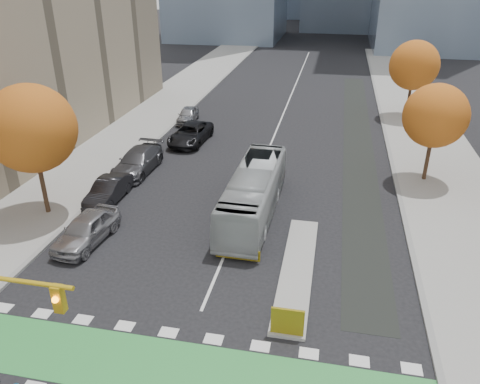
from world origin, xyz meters
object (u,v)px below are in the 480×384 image
at_px(tree_west, 31,129).
at_px(tree_east_far, 414,65).
at_px(parked_car_c, 138,161).
at_px(parked_car_d, 191,134).
at_px(bus, 254,193).
at_px(hazard_board, 287,322).
at_px(parked_car_b, 108,191).
at_px(tree_east_near, 436,116).
at_px(parked_car_a, 86,229).
at_px(parked_car_e, 188,115).

distance_m(tree_west, tree_east_far, 35.73).
xyz_separation_m(parked_car_c, parked_car_d, (2.02, 6.94, -0.03)).
distance_m(tree_east_far, bus, 26.56).
bearing_deg(hazard_board, parked_car_b, 141.90).
bearing_deg(bus, tree_east_far, 64.44).
height_order(tree_west, parked_car_c, tree_west).
height_order(tree_east_near, bus, tree_east_near).
bearing_deg(hazard_board, tree_east_far, 75.88).
distance_m(parked_car_a, parked_car_b, 5.12).
relative_size(tree_west, parked_car_d, 1.40).
relative_size(tree_west, parked_car_b, 1.80).
bearing_deg(tree_east_far, parked_car_b, -132.32).
bearing_deg(tree_west, parked_car_d, 70.72).
distance_m(parked_car_c, parked_car_d, 7.23).
bearing_deg(parked_car_c, parked_car_b, -88.42).
xyz_separation_m(parked_car_a, parked_car_d, (0.92, 16.94, -0.02)).
height_order(hazard_board, tree_east_far, tree_east_far).
distance_m(tree_east_near, parked_car_a, 23.90).
bearing_deg(parked_car_a, tree_east_near, 37.53).
bearing_deg(parked_car_a, parked_car_c, 101.44).
bearing_deg(parked_car_b, parked_car_e, 90.17).
height_order(hazard_board, bus, bus).
distance_m(tree_east_far, parked_car_b, 32.24).
relative_size(tree_east_far, parked_car_e, 1.80).
bearing_deg(tree_west, bus, 11.03).
relative_size(hazard_board, tree_east_near, 0.20).
height_order(tree_west, parked_car_a, tree_west).
xyz_separation_m(bus, parked_car_c, (-9.74, 4.91, -0.67)).
bearing_deg(tree_east_near, tree_west, -157.38).
relative_size(bus, parked_car_c, 1.86).
relative_size(tree_west, parked_car_c, 1.41).
bearing_deg(parked_car_b, parked_car_a, -77.43).
distance_m(tree_west, tree_east_near, 26.01).
bearing_deg(parked_car_d, tree_west, -106.24).
distance_m(tree_east_near, tree_east_far, 16.01).
xyz_separation_m(parked_car_a, parked_car_b, (-1.10, 5.00, -0.09)).
relative_size(tree_east_near, parked_car_d, 1.20).
bearing_deg(parked_car_d, parked_car_a, -90.05).
bearing_deg(parked_car_b, parked_car_c, 90.17).
bearing_deg(parked_car_c, parked_car_e, 91.58).
bearing_deg(parked_car_e, tree_east_far, 10.48).
distance_m(hazard_board, tree_east_far, 35.13).
bearing_deg(parked_car_c, parked_car_d, 75.40).
height_order(parked_car_c, parked_car_d, parked_car_c).
bearing_deg(tree_west, parked_car_e, 81.47).
bearing_deg(tree_west, parked_car_a, -32.47).
bearing_deg(parked_car_e, tree_west, -103.64).
xyz_separation_m(parked_car_c, parked_car_e, (0.00, 12.61, -0.13)).
relative_size(tree_east_far, parked_car_c, 1.31).
bearing_deg(bus, tree_east_near, 34.73).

